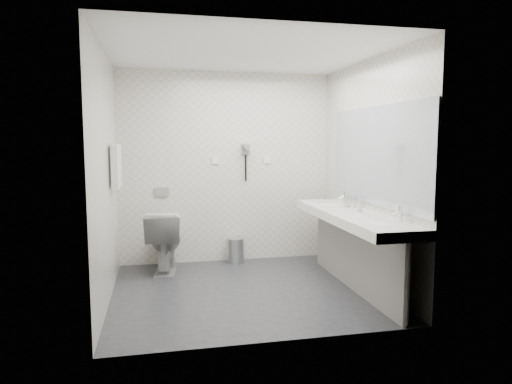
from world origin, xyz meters
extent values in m
plane|color=#2B2C31|center=(0.00, 0.00, 0.00)|extent=(2.80, 2.80, 0.00)
plane|color=white|center=(0.00, 0.00, 2.50)|extent=(2.80, 2.80, 0.00)
plane|color=silver|center=(0.00, 1.30, 1.25)|extent=(2.80, 0.00, 2.80)
plane|color=silver|center=(0.00, -1.30, 1.25)|extent=(2.80, 0.00, 2.80)
plane|color=silver|center=(-1.40, 0.00, 1.25)|extent=(0.00, 2.60, 2.60)
plane|color=silver|center=(1.40, 0.00, 1.25)|extent=(0.00, 2.60, 2.60)
cube|color=white|center=(1.12, -0.20, 0.80)|extent=(0.55, 2.20, 0.10)
cube|color=gray|center=(1.15, -0.20, 0.38)|extent=(0.03, 2.15, 0.75)
cylinder|color=silver|center=(1.18, -1.24, 0.38)|extent=(0.06, 0.06, 0.75)
cylinder|color=silver|center=(1.18, 0.84, 0.38)|extent=(0.06, 0.06, 0.75)
cube|color=#B2BCC6|center=(1.39, -0.20, 1.45)|extent=(0.02, 2.20, 1.05)
ellipsoid|color=white|center=(1.12, -0.85, 0.83)|extent=(0.40, 0.31, 0.05)
ellipsoid|color=white|center=(1.12, 0.45, 0.83)|extent=(0.40, 0.31, 0.05)
cylinder|color=silver|center=(1.32, -0.85, 0.92)|extent=(0.04, 0.04, 0.15)
cylinder|color=silver|center=(1.32, 0.45, 0.92)|extent=(0.04, 0.04, 0.15)
imported|color=silver|center=(1.19, -0.22, 0.90)|extent=(0.05, 0.05, 0.10)
cylinder|color=silver|center=(1.32, 0.12, 0.91)|extent=(0.07, 0.07, 0.12)
cylinder|color=silver|center=(1.24, 0.18, 0.91)|extent=(0.07, 0.07, 0.12)
imported|color=white|center=(-0.84, 0.95, 0.38)|extent=(0.50, 0.79, 0.76)
cube|color=#B2B5BA|center=(-0.85, 1.29, 0.95)|extent=(0.18, 0.02, 0.12)
cylinder|color=#B2B5BA|center=(0.09, 1.13, 0.16)|extent=(0.29, 0.29, 0.32)
cylinder|color=#B2B5BA|center=(0.09, 1.13, 0.32)|extent=(0.23, 0.23, 0.02)
cylinder|color=silver|center=(-1.35, 0.55, 1.55)|extent=(0.02, 0.62, 0.02)
cube|color=white|center=(-1.34, 0.41, 1.33)|extent=(0.07, 0.24, 0.48)
cube|color=white|center=(-1.34, 0.69, 1.33)|extent=(0.07, 0.24, 0.48)
cube|color=gray|center=(0.25, 1.27, 1.50)|extent=(0.10, 0.04, 0.14)
cylinder|color=gray|center=(0.25, 1.20, 1.53)|extent=(0.08, 0.14, 0.08)
cylinder|color=black|center=(0.25, 1.26, 1.25)|extent=(0.02, 0.02, 0.35)
cube|color=white|center=(-0.15, 1.29, 1.35)|extent=(0.09, 0.02, 0.09)
cube|color=white|center=(0.55, 1.29, 1.35)|extent=(0.09, 0.02, 0.09)
camera|label=1|loc=(-0.90, -4.72, 1.60)|focal=32.18mm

